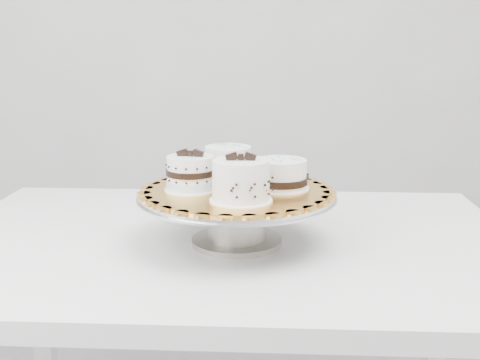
{
  "coord_description": "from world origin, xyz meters",
  "views": [
    {
      "loc": [
        -0.06,
        -1.01,
        1.16
      ],
      "look_at": [
        0.09,
        0.16,
        0.89
      ],
      "focal_mm": 45.0,
      "sensor_mm": 36.0,
      "label": 1
    }
  ],
  "objects": [
    {
      "name": "cake_stand",
      "position": [
        0.08,
        0.16,
        0.83
      ],
      "size": [
        0.41,
        0.41,
        0.11
      ],
      "color": "gray",
      "rests_on": "table"
    },
    {
      "name": "cake_swirl",
      "position": [
        0.08,
        0.08,
        0.9
      ],
      "size": [
        0.12,
        0.12,
        0.1
      ],
      "rotation": [
        0.0,
        0.0,
        -0.16
      ],
      "color": "white",
      "rests_on": "cake_board"
    },
    {
      "name": "cake_dots",
      "position": [
        0.07,
        0.26,
        0.9
      ],
      "size": [
        0.12,
        0.12,
        0.07
      ],
      "rotation": [
        0.0,
        0.0,
        -0.18
      ],
      "color": "white",
      "rests_on": "cake_board"
    },
    {
      "name": "cake_ribbon",
      "position": [
        0.17,
        0.17,
        0.89
      ],
      "size": [
        0.14,
        0.14,
        0.06
      ],
      "rotation": [
        0.0,
        0.0,
        -0.38
      ],
      "color": "white",
      "rests_on": "cake_board"
    },
    {
      "name": "cake_banded",
      "position": [
        -0.01,
        0.17,
        0.9
      ],
      "size": [
        0.12,
        0.12,
        0.09
      ],
      "rotation": [
        0.0,
        0.0,
        -0.34
      ],
      "color": "white",
      "rests_on": "cake_board"
    },
    {
      "name": "cake_board",
      "position": [
        0.08,
        0.16,
        0.86
      ],
      "size": [
        0.45,
        0.45,
        0.01
      ],
      "primitive_type": "cylinder",
      "rotation": [
        0.0,
        0.0,
        0.25
      ],
      "color": "orange",
      "rests_on": "cake_stand"
    },
    {
      "name": "table",
      "position": [
        0.07,
        0.21,
        0.67
      ],
      "size": [
        1.36,
        1.02,
        0.75
      ],
      "rotation": [
        0.0,
        0.0,
        -0.18
      ],
      "color": "white",
      "rests_on": "floor"
    }
  ]
}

